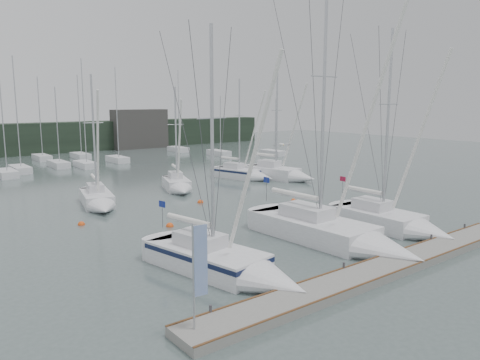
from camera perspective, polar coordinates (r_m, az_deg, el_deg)
name	(u,v)px	position (r m, az deg, el deg)	size (l,w,h in m)	color
ground	(312,248)	(28.29, 8.77, -8.20)	(160.00, 160.00, 0.00)	#4B5B59
dock	(384,269)	(25.25, 17.16, -10.28)	(24.00, 2.00, 0.40)	slate
far_treeline	(32,139)	(83.02, -24.00, 4.63)	(90.00, 4.00, 5.00)	black
far_building_right	(140,129)	(87.15, -12.12, 6.11)	(10.00, 3.00, 7.00)	#3B3937
mast_forest	(13,167)	(64.54, -25.94, 1.46)	(60.66, 24.42, 14.40)	silver
sailboat_near_left	(233,267)	(23.35, -0.88, -10.51)	(4.61, 9.96, 13.17)	silver
sailboat_near_center	(346,238)	(28.61, 12.78, -6.88)	(3.94, 12.19, 17.09)	silver
sailboat_near_right	(400,224)	(32.77, 18.97, -5.13)	(2.98, 9.02, 14.23)	silver
sailboat_mid_b	(99,202)	(39.62, -16.81, -2.56)	(3.82, 7.64, 11.40)	silver
sailboat_mid_c	(179,186)	(45.09, -7.48, -0.75)	(4.02, 6.41, 10.57)	silver
sailboat_mid_d	(246,174)	(51.80, 0.76, 0.70)	(4.13, 7.72, 11.71)	silver
sailboat_mid_e	(285,174)	(51.60, 5.47, 0.69)	(4.19, 8.86, 12.60)	silver
buoy_a	(170,226)	(32.93, -8.56, -5.62)	(0.54, 0.54, 0.54)	#E04B13
buoy_b	(200,203)	(40.14, -4.85, -2.77)	(0.52, 0.52, 0.52)	#E04B13
buoy_c	(81,225)	(34.82, -18.77, -5.19)	(0.50, 0.50, 0.50)	#E04B13
dock_banner	(198,267)	(17.11, -5.13, -10.50)	(0.60, 0.11, 3.97)	#ADB0B6
seagull	(282,145)	(28.17, 5.10, 4.31)	(1.05, 0.49, 0.21)	silver
buoy_d	(294,201)	(40.92, 6.54, -2.55)	(0.44, 0.44, 0.44)	#E04B13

